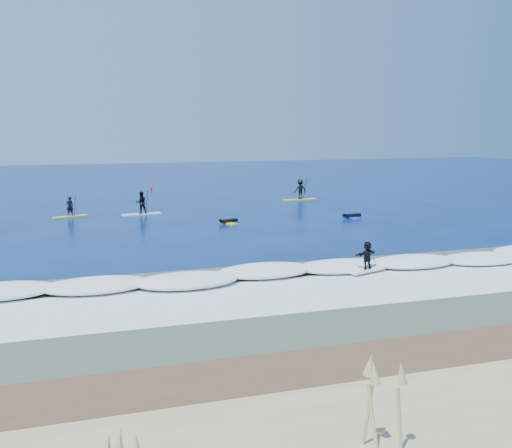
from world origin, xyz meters
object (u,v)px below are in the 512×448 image
object	(u,v)px
sup_paddler_left	(70,210)
prone_paddler_far	(351,216)
sup_paddler_center	(141,205)
sup_paddler_right	(300,191)
marker_buoy	(151,188)
prone_paddler_near	(228,222)
wave_surfer	(367,257)

from	to	relation	value
sup_paddler_left	prone_paddler_far	xyz separation A→B (m)	(21.40, -6.98, -0.45)
sup_paddler_center	sup_paddler_right	world-z (taller)	sup_paddler_right
prone_paddler_far	marker_buoy	bearing A→B (deg)	21.87
prone_paddler_near	prone_paddler_far	xyz separation A→B (m)	(10.04, -0.36, 0.00)
sup_paddler_left	prone_paddler_far	distance (m)	22.51
sup_paddler_left	prone_paddler_far	size ratio (longest dim) A/B	1.33
prone_paddler_near	sup_paddler_center	bearing A→B (deg)	25.91
sup_paddler_left	prone_paddler_near	world-z (taller)	sup_paddler_left
sup_paddler_right	wave_surfer	world-z (taller)	sup_paddler_right
sup_paddler_left	marker_buoy	distance (m)	19.34
wave_surfer	marker_buoy	bearing A→B (deg)	79.83
sup_paddler_center	prone_paddler_far	distance (m)	17.15
prone_paddler_near	wave_surfer	bearing A→B (deg)	173.40
wave_surfer	marker_buoy	distance (m)	40.81
prone_paddler_near	wave_surfer	size ratio (longest dim) A/B	0.97
prone_paddler_near	sup_paddler_left	bearing A→B (deg)	43.23
sup_paddler_center	marker_buoy	xyz separation A→B (m)	(2.89, 17.71, -0.57)
sup_paddler_left	prone_paddler_far	world-z (taller)	sup_paddler_left
sup_paddler_right	prone_paddler_near	world-z (taller)	sup_paddler_right
sup_paddler_center	prone_paddler_near	size ratio (longest dim) A/B	1.58
wave_surfer	marker_buoy	xyz separation A→B (m)	(-5.74, 40.40, -0.58)
sup_paddler_right	prone_paddler_far	distance (m)	11.70
sup_paddler_left	prone_paddler_near	size ratio (longest dim) A/B	1.35
sup_paddler_left	marker_buoy	size ratio (longest dim) A/B	4.60
sup_paddler_center	prone_paddler_near	bearing A→B (deg)	-56.66
sup_paddler_center	marker_buoy	world-z (taller)	sup_paddler_center
sup_paddler_left	wave_surfer	size ratio (longest dim) A/B	1.31
sup_paddler_center	prone_paddler_near	world-z (taller)	sup_paddler_center
sup_paddler_center	wave_surfer	world-z (taller)	sup_paddler_center
sup_paddler_left	wave_surfer	world-z (taller)	sup_paddler_left
sup_paddler_center	marker_buoy	distance (m)	17.95
sup_paddler_center	wave_surfer	size ratio (longest dim) A/B	1.53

